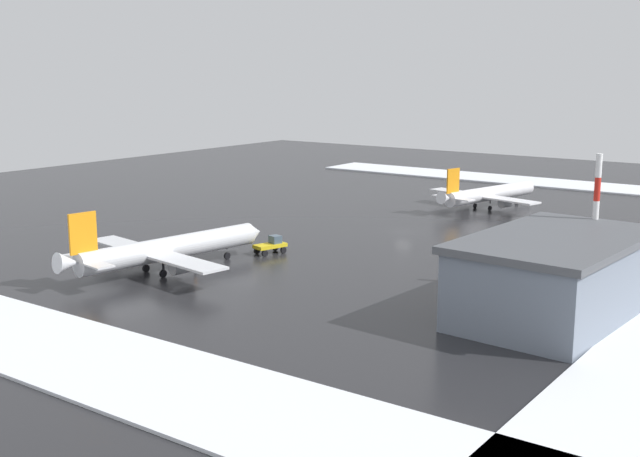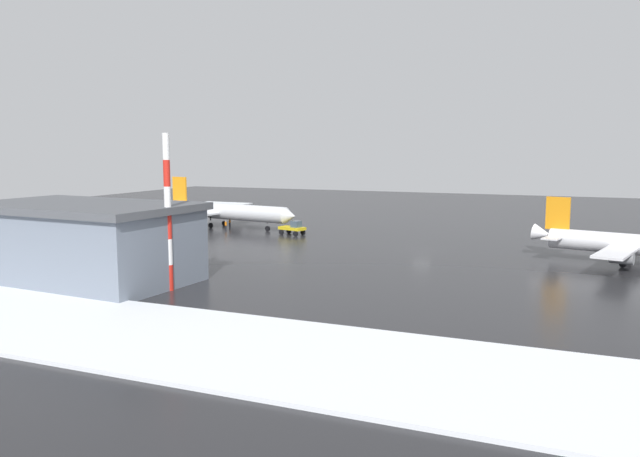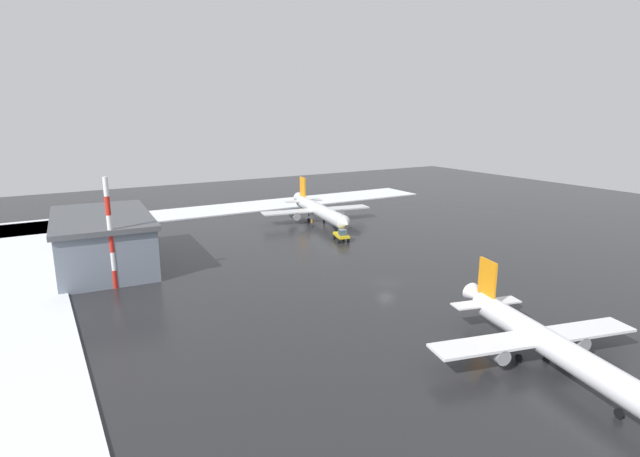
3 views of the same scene
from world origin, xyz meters
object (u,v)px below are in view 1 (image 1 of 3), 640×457
(airplane_parked_portside, at_px, (488,194))
(ground_crew_mid_apron, at_px, (195,265))
(pushback_tug, at_px, (271,244))
(ground_crew_beside_wing, at_px, (163,263))
(antenna_mast, at_px, (595,224))
(cargo_hangar, at_px, (555,277))
(airplane_parked_starboard, at_px, (166,249))

(airplane_parked_portside, bearing_deg, ground_crew_mid_apron, -175.41)
(pushback_tug, xyz_separation_m, ground_crew_beside_wing, (-15.82, 5.33, -0.31))
(antenna_mast, bearing_deg, pushback_tug, 97.93)
(pushback_tug, xyz_separation_m, ground_crew_mid_apron, (-14.17, 1.18, -0.31))
(airplane_parked_portside, relative_size, ground_crew_beside_wing, 16.27)
(ground_crew_mid_apron, xyz_separation_m, cargo_hangar, (8.37, -44.26, 3.47))
(ground_crew_mid_apron, xyz_separation_m, antenna_mast, (20.20, -44.50, 7.22))
(airplane_parked_starboard, bearing_deg, ground_crew_mid_apron, -47.52)
(ground_crew_beside_wing, bearing_deg, ground_crew_mid_apron, 24.69)
(airplane_parked_portside, distance_m, pushback_tug, 53.66)
(airplane_parked_portside, height_order, ground_crew_beside_wing, airplane_parked_portside)
(pushback_tug, height_order, ground_crew_mid_apron, pushback_tug)
(pushback_tug, xyz_separation_m, cargo_hangar, (-5.80, -43.08, 3.16))
(pushback_tug, relative_size, antenna_mast, 0.31)
(airplane_parked_starboard, relative_size, cargo_hangar, 1.20)
(airplane_parked_starboard, bearing_deg, cargo_hangar, -68.44)
(airplane_parked_portside, bearing_deg, ground_crew_beside_wing, -178.55)
(airplane_parked_starboard, xyz_separation_m, antenna_mast, (22.24, -47.60, 5.13))
(ground_crew_beside_wing, xyz_separation_m, antenna_mast, (21.85, -48.65, 7.22))
(ground_crew_mid_apron, xyz_separation_m, ground_crew_beside_wing, (-1.65, 4.15, 0.00))
(ground_crew_beside_wing, distance_m, cargo_hangar, 49.56)
(ground_crew_mid_apron, distance_m, antenna_mast, 49.40)
(ground_crew_mid_apron, bearing_deg, pushback_tug, 106.34)
(airplane_parked_starboard, relative_size, ground_crew_beside_wing, 18.24)
(cargo_hangar, bearing_deg, antenna_mast, 2.57)
(ground_crew_mid_apron, bearing_deg, ground_crew_beside_wing, -137.24)
(ground_crew_mid_apron, bearing_deg, cargo_hangar, 31.81)
(airplane_parked_starboard, distance_m, cargo_hangar, 48.51)
(airplane_parked_portside, distance_m, cargo_hangar, 67.54)
(ground_crew_beside_wing, xyz_separation_m, cargo_hangar, (10.01, -48.41, 3.47))
(pushback_tug, relative_size, ground_crew_mid_apron, 2.94)
(cargo_hangar, bearing_deg, airplane_parked_portside, 33.51)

